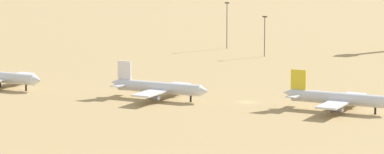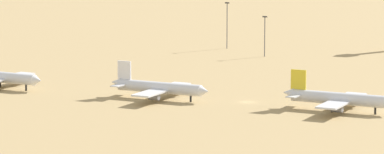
# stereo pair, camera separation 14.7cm
# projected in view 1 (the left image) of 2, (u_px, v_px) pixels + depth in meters

# --- Properties ---
(ground) EXTENTS (4000.00, 4000.00, 0.00)m
(ground) POSITION_uv_depth(u_px,v_px,m) (247.00, 102.00, 309.55)
(ground) COLOR tan
(parked_jet_white_2) EXTENTS (31.98, 26.95, 10.56)m
(parked_jet_white_2) POSITION_uv_depth(u_px,v_px,m) (158.00, 88.00, 313.54)
(parked_jet_white_2) COLOR silver
(parked_jet_white_2) RESTS_ON ground
(parked_jet_yellow_3) EXTENTS (32.44, 27.34, 10.71)m
(parked_jet_yellow_3) POSITION_uv_depth(u_px,v_px,m) (338.00, 99.00, 294.82)
(parked_jet_yellow_3) COLOR silver
(parked_jet_yellow_3) RESTS_ON ground
(light_pole_west) EXTENTS (1.80, 0.50, 15.29)m
(light_pole_west) POSITION_uv_depth(u_px,v_px,m) (265.00, 33.00, 405.79)
(light_pole_west) COLOR #59595E
(light_pole_west) RESTS_ON ground
(light_pole_mid) EXTENTS (1.80, 0.50, 18.46)m
(light_pole_mid) POSITION_uv_depth(u_px,v_px,m) (227.00, 22.00, 429.62)
(light_pole_mid) COLOR #59595E
(light_pole_mid) RESTS_ON ground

